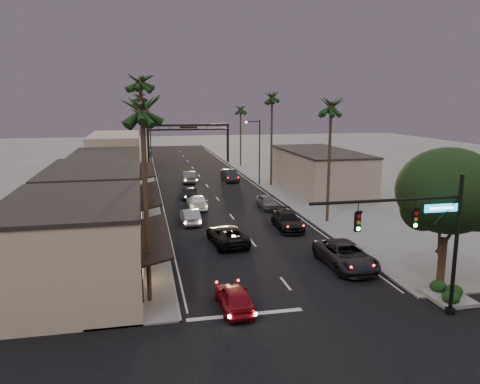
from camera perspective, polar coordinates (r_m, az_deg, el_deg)
name	(u,v)px	position (r m, az deg, el deg)	size (l,w,h in m)	color
ground	(214,194)	(58.94, -3.22, -0.25)	(200.00, 200.00, 0.00)	slate
road	(208,187)	(63.79, -3.91, 0.62)	(14.00, 120.00, 0.02)	black
cross_street	(354,370)	(22.45, 13.76, -20.29)	(80.00, 12.00, 0.02)	black
sidewalk_left	(137,181)	(70.08, -12.45, 1.37)	(5.00, 92.00, 0.12)	slate
sidewalk_right	(262,176)	(72.42, 2.76, 1.93)	(5.00, 92.00, 0.12)	slate
storefront_near	(75,246)	(30.72, -19.52, -6.26)	(8.00, 12.00, 5.50)	#C4B196
storefront_mid	(95,200)	(44.22, -17.26, -0.93)	(8.00, 14.00, 5.50)	gray
storefront_far	(107,175)	(59.96, -15.93, 1.96)	(8.00, 16.00, 5.00)	#C4B196
storefront_dist	(116,152)	(82.68, -14.93, 4.77)	(8.00, 20.00, 6.00)	gray
building_right	(319,171)	(62.16, 9.62, 2.54)	(8.00, 18.00, 5.00)	gray
traffic_signal	(426,227)	(26.40, 21.70, -3.95)	(8.51, 0.22, 7.80)	black
corner_tree	(449,194)	(31.11, 24.15, -0.25)	(6.20, 6.20, 8.80)	#38281C
planter	(448,301)	(30.78, 24.07, -12.02)	(2.20, 2.60, 0.24)	gray
arch	(188,134)	(87.77, -6.30, 7.08)	(15.20, 0.40, 7.27)	black
streetlight_right	(258,147)	(64.37, 2.16, 5.52)	(2.13, 0.30, 9.00)	black
streetlight_left	(152,141)	(75.40, -10.63, 6.15)	(2.13, 0.30, 9.00)	black
palm_la	(142,103)	(26.12, -11.86, 10.57)	(3.20, 3.20, 13.20)	#38281C
palm_lb	(140,77)	(39.16, -12.10, 13.50)	(3.20, 3.20, 15.20)	#38281C
palm_lc	(141,111)	(53.13, -12.00, 9.66)	(3.20, 3.20, 12.20)	#38281C
palm_ld	(140,95)	(72.13, -12.13, 11.52)	(3.20, 3.20, 14.20)	#38281C
palm_ra	(331,102)	(44.64, 11.08, 10.72)	(3.20, 3.20, 13.20)	#38281C
palm_rb	(272,94)	(63.55, 3.93, 11.83)	(3.20, 3.20, 14.20)	#38281C
palm_rc	(241,107)	(82.97, 0.07, 10.33)	(3.20, 3.20, 12.20)	#38281C
palm_far	(141,101)	(95.12, -11.94, 10.78)	(3.20, 3.20, 13.20)	#38281C
oncoming_red	(234,297)	(26.88, -0.68, -12.71)	(1.71, 4.25, 1.45)	maroon
oncoming_pickup	(227,235)	(38.36, -1.57, -5.25)	(2.60, 5.64, 1.57)	black
oncoming_silver	(190,216)	(44.88, -6.09, -2.96)	(1.54, 4.41, 1.45)	gray
oncoming_white	(197,202)	(51.07, -5.26, -1.21)	(2.05, 5.03, 1.46)	white
oncoming_dgrey	(190,192)	(56.40, -6.16, -0.05)	(1.75, 4.34, 1.48)	black
oncoming_grey_far	(189,177)	(67.41, -6.20, 1.85)	(1.74, 4.98, 1.64)	#525257
curbside_near	(346,255)	(34.04, 12.74, -7.52)	(2.88, 6.26, 1.74)	black
curbside_black	(287,221)	(43.04, 5.81, -3.49)	(2.18, 5.37, 1.56)	black
curbside_grey	(267,202)	(50.94, 3.34, -1.23)	(1.70, 4.22, 1.44)	#56575C
curbside_far	(230,176)	(68.11, -1.26, 2.02)	(1.77, 5.08, 1.67)	black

